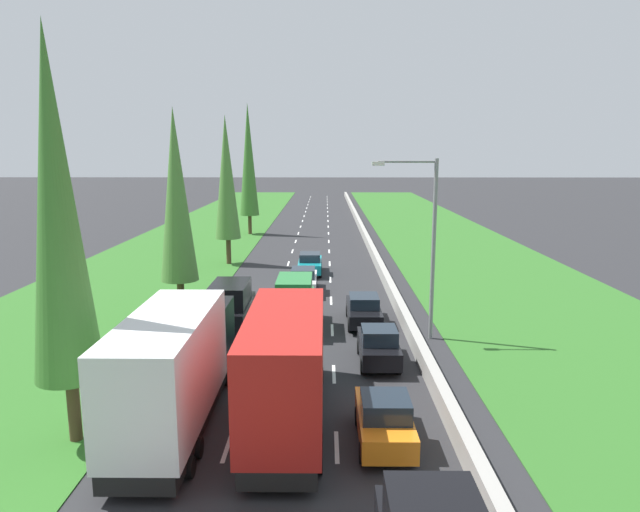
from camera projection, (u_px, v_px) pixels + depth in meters
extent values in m
plane|color=#28282B|center=(313.00, 237.00, 62.25)|extent=(300.00, 300.00, 0.00)
cube|color=#2D6623|center=(199.00, 237.00, 62.36)|extent=(14.00, 140.00, 0.04)
cube|color=#2D6623|center=(442.00, 237.00, 62.11)|extent=(14.00, 140.00, 0.04)
cube|color=#9E9B93|center=(364.00, 234.00, 62.12)|extent=(0.44, 120.00, 0.85)
cube|color=white|center=(228.00, 446.00, 18.02)|extent=(0.14, 2.00, 0.01)
cube|color=white|center=(252.00, 374.00, 23.92)|extent=(0.14, 2.00, 0.01)
cube|color=white|center=(266.00, 330.00, 29.82)|extent=(0.14, 2.00, 0.01)
cube|color=white|center=(276.00, 300.00, 35.72)|extent=(0.14, 2.00, 0.01)
cube|color=white|center=(283.00, 279.00, 41.62)|extent=(0.14, 2.00, 0.01)
cube|color=white|center=(288.00, 264.00, 47.52)|extent=(0.14, 2.00, 0.01)
cube|color=white|center=(292.00, 251.00, 53.42)|extent=(0.14, 2.00, 0.01)
cube|color=white|center=(296.00, 241.00, 59.31)|extent=(0.14, 2.00, 0.01)
cube|color=white|center=(298.00, 233.00, 65.21)|extent=(0.14, 2.00, 0.01)
cube|color=white|center=(301.00, 227.00, 71.11)|extent=(0.14, 2.00, 0.01)
cube|color=white|center=(302.00, 221.00, 77.01)|extent=(0.14, 2.00, 0.01)
cube|color=white|center=(304.00, 216.00, 82.91)|extent=(0.14, 2.00, 0.01)
cube|color=white|center=(306.00, 212.00, 88.81)|extent=(0.14, 2.00, 0.01)
cube|color=white|center=(307.00, 208.00, 94.71)|extent=(0.14, 2.00, 0.01)
cube|color=white|center=(308.00, 205.00, 100.61)|extent=(0.14, 2.00, 0.01)
cube|color=white|center=(309.00, 202.00, 106.51)|extent=(0.14, 2.00, 0.01)
cube|color=white|center=(310.00, 199.00, 112.41)|extent=(0.14, 2.00, 0.01)
cube|color=white|center=(310.00, 197.00, 118.31)|extent=(0.14, 2.00, 0.01)
cube|color=white|center=(337.00, 447.00, 17.99)|extent=(0.14, 2.00, 0.01)
cube|color=white|center=(334.00, 374.00, 23.89)|extent=(0.14, 2.00, 0.01)
cube|color=white|center=(332.00, 330.00, 29.79)|extent=(0.14, 2.00, 0.01)
cube|color=white|center=(331.00, 301.00, 35.69)|extent=(0.14, 2.00, 0.01)
cube|color=white|center=(330.00, 280.00, 41.58)|extent=(0.14, 2.00, 0.01)
cube|color=white|center=(330.00, 264.00, 47.48)|extent=(0.14, 2.00, 0.01)
cube|color=white|center=(329.00, 251.00, 53.38)|extent=(0.14, 2.00, 0.01)
cube|color=white|center=(329.00, 241.00, 59.28)|extent=(0.14, 2.00, 0.01)
cube|color=white|center=(328.00, 233.00, 65.18)|extent=(0.14, 2.00, 0.01)
cube|color=white|center=(328.00, 227.00, 71.08)|extent=(0.14, 2.00, 0.01)
cube|color=white|center=(328.00, 221.00, 76.98)|extent=(0.14, 2.00, 0.01)
cube|color=white|center=(328.00, 216.00, 82.88)|extent=(0.14, 2.00, 0.01)
cube|color=white|center=(328.00, 212.00, 88.78)|extent=(0.14, 2.00, 0.01)
cube|color=white|center=(328.00, 208.00, 94.68)|extent=(0.14, 2.00, 0.01)
cube|color=white|center=(327.00, 205.00, 100.58)|extent=(0.14, 2.00, 0.01)
cube|color=white|center=(327.00, 202.00, 106.48)|extent=(0.14, 2.00, 0.01)
cube|color=white|center=(327.00, 199.00, 112.38)|extent=(0.14, 2.00, 0.01)
cube|color=white|center=(327.00, 197.00, 118.28)|extent=(0.14, 2.00, 0.01)
cube|color=orange|center=(384.00, 423.00, 18.14)|extent=(1.68, 3.90, 0.76)
cube|color=#19232D|center=(385.00, 406.00, 17.71)|extent=(1.52, 1.60, 0.64)
cylinder|color=black|center=(358.00, 416.00, 19.40)|extent=(0.22, 0.64, 0.64)
cylinder|color=black|center=(402.00, 416.00, 19.39)|extent=(0.22, 0.64, 0.64)
cylinder|color=black|center=(363.00, 453.00, 17.02)|extent=(0.22, 0.64, 0.64)
cylinder|color=black|center=(413.00, 453.00, 17.01)|extent=(0.22, 0.64, 0.64)
cube|color=black|center=(378.00, 348.00, 25.02)|extent=(1.68, 3.90, 0.76)
cube|color=#19232D|center=(379.00, 335.00, 24.60)|extent=(1.52, 1.60, 0.64)
cylinder|color=black|center=(360.00, 347.00, 26.29)|extent=(0.22, 0.64, 0.64)
cylinder|color=black|center=(392.00, 347.00, 26.27)|extent=(0.22, 0.64, 0.64)
cylinder|color=black|center=(363.00, 366.00, 23.91)|extent=(0.22, 0.64, 0.64)
cylinder|color=black|center=(399.00, 366.00, 23.89)|extent=(0.22, 0.64, 0.64)
cube|color=black|center=(288.00, 405.00, 19.63)|extent=(2.20, 9.40, 0.56)
cube|color=teal|center=(293.00, 331.00, 22.89)|extent=(2.40, 2.20, 2.50)
cube|color=#B21E19|center=(285.00, 364.00, 18.19)|extent=(2.44, 7.20, 3.30)
cylinder|color=black|center=(266.00, 375.00, 22.93)|extent=(0.22, 0.64, 0.64)
cylinder|color=black|center=(321.00, 376.00, 22.91)|extent=(0.22, 0.64, 0.64)
cylinder|color=black|center=(248.00, 444.00, 17.54)|extent=(0.22, 0.64, 0.64)
cylinder|color=black|center=(319.00, 444.00, 17.52)|extent=(0.22, 0.64, 0.64)
cylinder|color=black|center=(243.00, 463.00, 16.48)|extent=(0.22, 0.64, 0.64)
cylinder|color=black|center=(319.00, 463.00, 16.46)|extent=(0.22, 0.64, 0.64)
cube|color=#237A33|center=(295.00, 309.00, 30.02)|extent=(1.90, 4.90, 1.40)
cube|color=#237A33|center=(295.00, 288.00, 29.50)|extent=(1.80, 3.10, 1.10)
cylinder|color=black|center=(281.00, 314.00, 31.65)|extent=(0.22, 0.64, 0.64)
cylinder|color=black|center=(312.00, 314.00, 31.63)|extent=(0.22, 0.64, 0.64)
cylinder|color=black|center=(277.00, 331.00, 28.66)|extent=(0.22, 0.64, 0.64)
cylinder|color=black|center=(311.00, 331.00, 28.65)|extent=(0.22, 0.64, 0.64)
cube|color=white|center=(303.00, 282.00, 37.90)|extent=(1.76, 4.50, 0.72)
cube|color=#19232D|center=(303.00, 273.00, 37.63)|extent=(1.56, 1.90, 0.60)
cylinder|color=black|center=(293.00, 282.00, 39.34)|extent=(0.22, 0.64, 0.64)
cylinder|color=black|center=(316.00, 282.00, 39.33)|extent=(0.22, 0.64, 0.64)
cylinder|color=black|center=(290.00, 292.00, 36.60)|extent=(0.22, 0.64, 0.64)
cylinder|color=black|center=(315.00, 292.00, 36.58)|extent=(0.22, 0.64, 0.64)
cube|color=teal|center=(310.00, 265.00, 43.55)|extent=(1.76, 4.50, 0.72)
cube|color=#19232D|center=(310.00, 257.00, 43.29)|extent=(1.56, 1.90, 0.60)
cylinder|color=black|center=(301.00, 266.00, 45.00)|extent=(0.22, 0.64, 0.64)
cylinder|color=black|center=(320.00, 266.00, 44.98)|extent=(0.22, 0.64, 0.64)
cylinder|color=black|center=(299.00, 273.00, 42.26)|extent=(0.22, 0.64, 0.64)
cylinder|color=black|center=(320.00, 273.00, 42.24)|extent=(0.22, 0.64, 0.64)
cube|color=black|center=(180.00, 408.00, 19.41)|extent=(2.20, 9.40, 0.56)
cube|color=black|center=(201.00, 332.00, 22.67)|extent=(2.40, 2.20, 2.50)
cube|color=silver|center=(168.00, 367.00, 17.98)|extent=(2.44, 7.20, 3.30)
cylinder|color=black|center=(173.00, 377.00, 22.72)|extent=(0.22, 0.64, 0.64)
cylinder|color=black|center=(228.00, 378.00, 22.70)|extent=(0.22, 0.64, 0.64)
cylinder|color=black|center=(126.00, 448.00, 17.33)|extent=(0.22, 0.64, 0.64)
cylinder|color=black|center=(198.00, 448.00, 17.31)|extent=(0.22, 0.64, 0.64)
cylinder|color=black|center=(113.00, 467.00, 16.27)|extent=(0.22, 0.64, 0.64)
cylinder|color=black|center=(190.00, 467.00, 16.25)|extent=(0.22, 0.64, 0.64)
cube|color=black|center=(231.00, 316.00, 28.83)|extent=(1.90, 4.90, 1.40)
cube|color=black|center=(230.00, 294.00, 28.30)|extent=(1.80, 3.10, 1.10)
cylinder|color=black|center=(220.00, 320.00, 30.46)|extent=(0.22, 0.64, 0.64)
cylinder|color=black|center=(252.00, 320.00, 30.44)|extent=(0.22, 0.64, 0.64)
cylinder|color=black|center=(209.00, 339.00, 27.47)|extent=(0.22, 0.64, 0.64)
cylinder|color=black|center=(245.00, 339.00, 27.45)|extent=(0.22, 0.64, 0.64)
cube|color=black|center=(364.00, 312.00, 30.78)|extent=(1.76, 4.50, 0.72)
cube|color=#19232D|center=(364.00, 301.00, 30.51)|extent=(1.56, 1.90, 0.60)
cylinder|color=black|center=(348.00, 311.00, 32.22)|extent=(0.22, 0.64, 0.64)
cylinder|color=black|center=(376.00, 311.00, 32.21)|extent=(0.22, 0.64, 0.64)
cylinder|color=black|center=(350.00, 326.00, 29.48)|extent=(0.22, 0.64, 0.64)
cylinder|color=black|center=(380.00, 326.00, 29.47)|extent=(0.22, 0.64, 0.64)
cylinder|color=#4C3823|center=(74.00, 409.00, 18.21)|extent=(0.40, 0.40, 2.20)
cone|color=#3D752D|center=(57.00, 206.00, 17.01)|extent=(2.13, 2.13, 10.95)
cylinder|color=#4C3823|center=(181.00, 299.00, 31.86)|extent=(0.40, 0.40, 2.20)
cone|color=#4C7F38|center=(176.00, 195.00, 30.79)|extent=(2.09, 2.09, 9.54)
cylinder|color=#4C3823|center=(229.00, 251.00, 47.22)|extent=(0.40, 0.40, 2.20)
cone|color=#4C7F38|center=(226.00, 177.00, 46.10)|extent=(2.11, 2.11, 10.11)
cylinder|color=#4C3823|center=(250.00, 225.00, 64.45)|extent=(0.41, 0.41, 2.20)
cone|color=#3D752D|center=(248.00, 160.00, 63.11)|extent=(2.17, 2.17, 12.50)
cylinder|color=gray|center=(433.00, 251.00, 27.67)|extent=(0.20, 0.20, 9.00)
cylinder|color=gray|center=(407.00, 162.00, 26.89)|extent=(2.80, 0.12, 0.12)
cube|color=silver|center=(378.00, 164.00, 26.92)|extent=(0.60, 0.28, 0.20)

